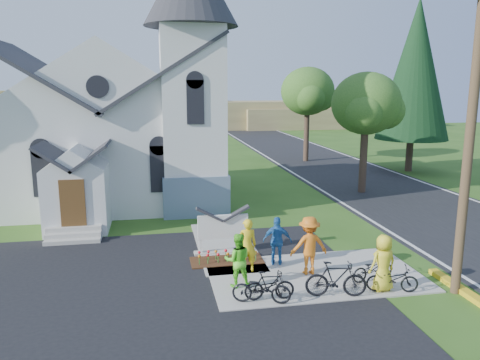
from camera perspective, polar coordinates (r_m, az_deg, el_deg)
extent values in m
plane|color=#2D5217|center=(15.28, 4.33, -12.69)|extent=(120.00, 120.00, 0.00)
cube|color=black|center=(13.46, -24.78, -17.23)|extent=(20.00, 16.00, 0.02)
cube|color=black|center=(32.18, 14.77, -0.14)|extent=(8.00, 90.00, 0.02)
cube|color=#AAA69A|center=(16.13, 9.13, -11.38)|extent=(7.00, 4.00, 0.05)
cube|color=silver|center=(26.83, -15.49, 2.98)|extent=(11.00, 9.00, 5.00)
cube|color=slate|center=(23.83, -5.60, -1.34)|extent=(3.20, 3.20, 2.00)
cube|color=silver|center=(23.31, -5.76, 7.08)|extent=(3.00, 3.00, 9.00)
cube|color=silver|center=(21.58, -19.21, -2.19)|extent=(2.60, 2.40, 2.80)
cube|color=#553618|center=(20.38, -19.72, -2.71)|extent=(1.00, 0.10, 2.00)
cube|color=#AAA69A|center=(17.94, -2.07, -8.76)|extent=(2.20, 0.40, 0.10)
cube|color=white|center=(17.68, -4.83, -7.38)|extent=(0.12, 0.12, 1.00)
cube|color=white|center=(17.91, 0.63, -7.09)|extent=(0.12, 0.12, 1.00)
cube|color=white|center=(17.62, -2.09, -5.70)|extent=(1.90, 0.14, 0.90)
cube|color=#3C1C10|center=(17.11, -1.62, -9.82)|extent=(2.60, 1.10, 0.07)
cylinder|color=#493224|center=(15.00, 26.29, 5.53)|extent=(0.28, 0.28, 10.00)
cylinder|color=#37261E|center=(28.53, 14.80, 2.53)|extent=(0.44, 0.44, 4.05)
ellipsoid|color=#2F581E|center=(28.24, 15.14, 9.01)|extent=(4.00, 4.00, 3.60)
cylinder|color=#37261E|center=(39.75, 8.10, 5.52)|extent=(0.44, 0.44, 4.50)
ellipsoid|color=#2F581E|center=(39.55, 8.24, 10.67)|extent=(4.40, 4.40, 3.96)
cylinder|color=#37261E|center=(36.93, 19.93, 2.87)|extent=(0.50, 0.50, 2.40)
cone|color=black|center=(36.60, 20.60, 12.51)|extent=(5.20, 5.20, 10.00)
cube|color=olive|center=(70.26, -2.67, 7.91)|extent=(60.00, 8.00, 4.00)
cube|color=olive|center=(71.83, -15.78, 8.21)|extent=(30.00, 6.00, 5.60)
cube|color=olive|center=(72.34, 10.32, 7.44)|extent=(25.00, 6.00, 3.00)
imported|color=yellow|center=(15.87, 0.86, -7.96)|extent=(0.69, 0.48, 1.84)
imported|color=black|center=(13.85, 2.64, -13.05)|extent=(1.81, 1.07, 0.90)
imported|color=#59D728|center=(14.75, -0.30, -9.73)|extent=(0.89, 0.72, 1.72)
imported|color=black|center=(14.04, 3.60, -12.72)|extent=(1.51, 0.53, 0.89)
imported|color=#2262AC|center=(16.54, 4.57, -7.40)|extent=(1.09, 0.69, 1.72)
imported|color=black|center=(15.91, 15.88, -10.35)|extent=(1.61, 0.84, 0.81)
imported|color=orange|center=(15.85, 8.42, -7.88)|extent=(1.27, 0.73, 1.96)
imported|color=black|center=(14.46, 11.63, -11.76)|extent=(1.90, 0.88, 1.10)
imported|color=yellow|center=(15.11, 17.06, -9.63)|extent=(0.94, 0.69, 1.77)
imported|color=black|center=(15.26, 18.08, -11.41)|extent=(1.64, 0.92, 0.82)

